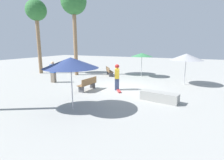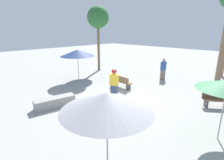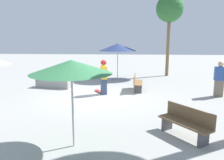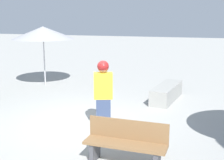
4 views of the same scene
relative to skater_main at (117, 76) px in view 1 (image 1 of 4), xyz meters
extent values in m
plane|color=#9E9E99|center=(0.69, -0.21, -0.94)|extent=(60.00, 60.00, 0.00)
cube|color=#38476B|center=(0.00, 0.00, -0.55)|extent=(0.42, 0.35, 0.79)
cube|color=yellow|center=(0.00, 0.00, 0.17)|extent=(0.52, 0.38, 0.65)
sphere|color=tan|center=(0.00, 0.00, 0.63)|extent=(0.26, 0.26, 0.26)
sphere|color=maroon|center=(0.00, 0.00, 0.66)|extent=(0.29, 0.29, 0.29)
cube|color=red|center=(-0.39, -0.29, -0.88)|extent=(0.78, 0.60, 0.02)
cylinder|color=silver|center=(-0.55, -0.50, -0.91)|extent=(0.06, 0.05, 0.05)
cylinder|color=silver|center=(-0.65, -0.36, -0.91)|extent=(0.06, 0.05, 0.05)
cylinder|color=silver|center=(-0.14, -0.23, -0.91)|extent=(0.06, 0.05, 0.05)
cylinder|color=silver|center=(-0.23, -0.09, -0.91)|extent=(0.06, 0.05, 0.05)
cube|color=gray|center=(-1.32, -3.03, -0.68)|extent=(0.94, 2.09, 0.51)
cube|color=#47474C|center=(-1.57, 1.81, -0.74)|extent=(0.11, 0.40, 0.40)
cube|color=#47474C|center=(-0.33, 1.72, -0.74)|extent=(0.11, 0.40, 0.40)
cube|color=olive|center=(-0.95, 1.77, -0.51)|extent=(1.63, 0.55, 0.05)
cube|color=olive|center=(-0.97, 1.57, -0.29)|extent=(1.60, 0.16, 0.40)
cube|color=#47474C|center=(5.25, 3.17, -0.74)|extent=(0.30, 0.36, 0.40)
cube|color=#47474C|center=(4.25, 2.42, -0.74)|extent=(0.30, 0.36, 0.40)
cube|color=brown|center=(4.75, 2.79, -0.51)|extent=(1.54, 1.32, 0.05)
cube|color=brown|center=(4.63, 2.95, -0.29)|extent=(1.30, 1.00, 0.40)
cylinder|color=#B7B7BC|center=(-4.20, 0.49, 0.20)|extent=(0.05, 0.05, 2.28)
cone|color=navy|center=(-4.20, 0.49, 1.27)|extent=(2.53, 2.53, 0.48)
cylinder|color=#B7B7BC|center=(5.47, -0.17, 0.12)|extent=(0.05, 0.05, 2.12)
cone|color=#387F4C|center=(5.47, -0.17, 1.13)|extent=(2.02, 2.02, 0.34)
cylinder|color=#B7B7BC|center=(3.65, -4.06, 0.15)|extent=(0.05, 0.05, 2.18)
cone|color=#99999E|center=(3.65, -4.06, 1.16)|extent=(2.44, 2.44, 0.49)
cylinder|color=#896B4C|center=(3.78, 6.06, 2.36)|extent=(0.36, 0.36, 6.61)
sphere|color=#2D6B33|center=(3.78, 6.06, 6.03)|extent=(2.40, 2.40, 2.40)
cylinder|color=#896B4C|center=(3.06, 10.14, 2.10)|extent=(0.36, 0.36, 6.08)
sphere|color=#2D6B33|center=(3.06, 10.14, 5.45)|extent=(2.06, 2.06, 2.06)
cube|color=#726656|center=(0.03, 5.59, -0.54)|extent=(0.26, 0.37, 0.79)
cube|color=#2D519E|center=(0.03, 5.59, 0.18)|extent=(0.26, 0.47, 0.66)
sphere|color=tan|center=(0.03, 5.59, 0.64)|extent=(0.26, 0.26, 0.26)
camera|label=1|loc=(-10.56, -4.48, 2.07)|focal=28.00mm
camera|label=2|loc=(6.61, -6.89, 2.93)|focal=28.00mm
camera|label=3|loc=(10.66, 1.20, 1.79)|focal=35.00mm
camera|label=4|loc=(-2.13, 7.20, 1.96)|focal=50.00mm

